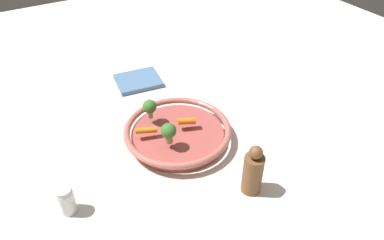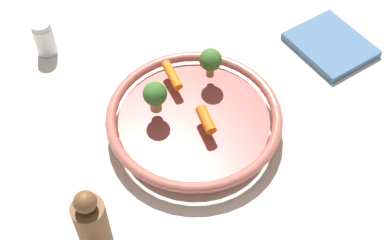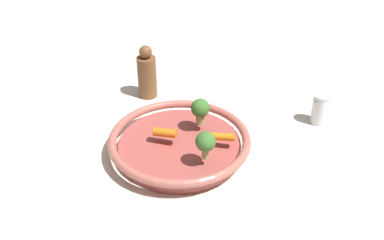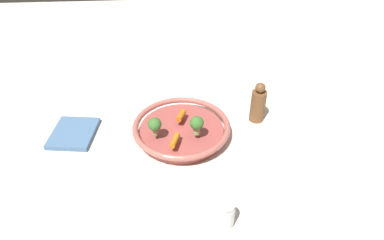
{
  "view_description": "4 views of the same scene",
  "coord_description": "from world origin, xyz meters",
  "px_view_note": "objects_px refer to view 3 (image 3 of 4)",
  "views": [
    {
      "loc": [
        -0.32,
        -0.63,
        0.63
      ],
      "look_at": [
        0.03,
        -0.03,
        0.07
      ],
      "focal_mm": 32.99,
      "sensor_mm": 36.0,
      "label": 1
    },
    {
      "loc": [
        0.4,
        -0.35,
        0.7
      ],
      "look_at": [
        0.02,
        -0.02,
        0.06
      ],
      "focal_mm": 50.05,
      "sensor_mm": 36.0,
      "label": 2
    },
    {
      "loc": [
        0.04,
        0.73,
        0.57
      ],
      "look_at": [
        -0.03,
        -0.02,
        0.07
      ],
      "focal_mm": 42.9,
      "sensor_mm": 36.0,
      "label": 3
    },
    {
      "loc": [
        -0.77,
        0.02,
        0.65
      ],
      "look_at": [
        -0.02,
        -0.03,
        0.07
      ],
      "focal_mm": 32.07,
      "sensor_mm": 36.0,
      "label": 4
    }
  ],
  "objects_px": {
    "baby_carrot_left": "(221,137)",
    "pepper_mill": "(147,74)",
    "salt_shaker": "(320,109)",
    "baby_carrot_right": "(165,134)",
    "serving_bowl": "(180,144)",
    "broccoli_floret_edge": "(200,109)",
    "broccoli_floret_large": "(206,142)"
  },
  "relations": [
    {
      "from": "baby_carrot_left",
      "to": "pepper_mill",
      "type": "relative_size",
      "value": 0.42
    },
    {
      "from": "pepper_mill",
      "to": "salt_shaker",
      "type": "bearing_deg",
      "value": 158.15
    },
    {
      "from": "baby_carrot_right",
      "to": "salt_shaker",
      "type": "distance_m",
      "value": 0.35
    },
    {
      "from": "baby_carrot_left",
      "to": "salt_shaker",
      "type": "height_order",
      "value": "salt_shaker"
    },
    {
      "from": "serving_bowl",
      "to": "broccoli_floret_edge",
      "type": "xyz_separation_m",
      "value": [
        -0.05,
        -0.04,
        0.05
      ]
    },
    {
      "from": "baby_carrot_right",
      "to": "pepper_mill",
      "type": "distance_m",
      "value": 0.24
    },
    {
      "from": "baby_carrot_right",
      "to": "salt_shaker",
      "type": "bearing_deg",
      "value": -165.57
    },
    {
      "from": "serving_bowl",
      "to": "baby_carrot_right",
      "type": "bearing_deg",
      "value": 7.0
    },
    {
      "from": "serving_bowl",
      "to": "baby_carrot_left",
      "type": "relative_size",
      "value": 5.13
    },
    {
      "from": "baby_carrot_left",
      "to": "salt_shaker",
      "type": "xyz_separation_m",
      "value": [
        -0.23,
        -0.11,
        -0.02
      ]
    },
    {
      "from": "broccoli_floret_edge",
      "to": "broccoli_floret_large",
      "type": "xyz_separation_m",
      "value": [
        0.0,
        0.11,
        0.0
      ]
    },
    {
      "from": "broccoli_floret_large",
      "to": "baby_carrot_left",
      "type": "bearing_deg",
      "value": -124.39
    },
    {
      "from": "salt_shaker",
      "to": "baby_carrot_left",
      "type": "bearing_deg",
      "value": 24.2
    },
    {
      "from": "broccoli_floret_edge",
      "to": "baby_carrot_right",
      "type": "bearing_deg",
      "value": 30.84
    },
    {
      "from": "serving_bowl",
      "to": "pepper_mill",
      "type": "relative_size",
      "value": 2.15
    },
    {
      "from": "baby_carrot_left",
      "to": "broccoli_floret_large",
      "type": "bearing_deg",
      "value": 55.61
    },
    {
      "from": "broccoli_floret_edge",
      "to": "broccoli_floret_large",
      "type": "relative_size",
      "value": 1.01
    },
    {
      "from": "broccoli_floret_large",
      "to": "pepper_mill",
      "type": "distance_m",
      "value": 0.33
    },
    {
      "from": "salt_shaker",
      "to": "broccoli_floret_large",
      "type": "bearing_deg",
      "value": 30.27
    },
    {
      "from": "broccoli_floret_edge",
      "to": "pepper_mill",
      "type": "distance_m",
      "value": 0.22
    },
    {
      "from": "salt_shaker",
      "to": "baby_carrot_right",
      "type": "bearing_deg",
      "value": 14.43
    },
    {
      "from": "broccoli_floret_large",
      "to": "salt_shaker",
      "type": "xyz_separation_m",
      "value": [
        -0.27,
        -0.16,
        -0.04
      ]
    },
    {
      "from": "broccoli_floret_large",
      "to": "baby_carrot_right",
      "type": "bearing_deg",
      "value": -44.54
    },
    {
      "from": "serving_bowl",
      "to": "baby_carrot_left",
      "type": "bearing_deg",
      "value": 165.13
    },
    {
      "from": "baby_carrot_right",
      "to": "broccoli_floret_edge",
      "type": "relative_size",
      "value": 0.84
    },
    {
      "from": "serving_bowl",
      "to": "broccoli_floret_large",
      "type": "distance_m",
      "value": 0.1
    },
    {
      "from": "baby_carrot_left",
      "to": "salt_shaker",
      "type": "distance_m",
      "value": 0.26
    },
    {
      "from": "baby_carrot_right",
      "to": "broccoli_floret_large",
      "type": "relative_size",
      "value": 0.84
    },
    {
      "from": "serving_bowl",
      "to": "baby_carrot_left",
      "type": "xyz_separation_m",
      "value": [
        -0.08,
        0.02,
        0.03
      ]
    },
    {
      "from": "serving_bowl",
      "to": "broccoli_floret_edge",
      "type": "distance_m",
      "value": 0.08
    },
    {
      "from": "broccoli_floret_large",
      "to": "serving_bowl",
      "type": "bearing_deg",
      "value": -59.58
    },
    {
      "from": "pepper_mill",
      "to": "broccoli_floret_edge",
      "type": "bearing_deg",
      "value": 118.86
    }
  ]
}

